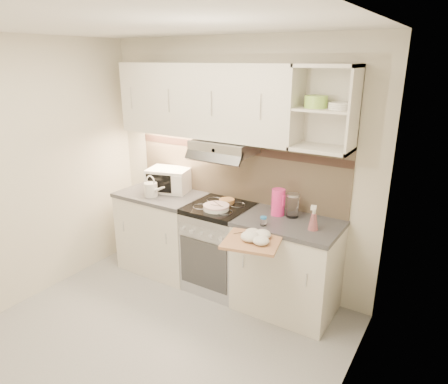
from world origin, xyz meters
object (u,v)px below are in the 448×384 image
object	(u,v)px
electric_range	(219,247)
microwave	(169,180)
plate_stack	(216,207)
spray_bottle	(313,220)
watering_can	(151,189)
pink_pitcher	(278,202)
glass_jar	(293,205)
cutting_board	(252,242)

from	to	relation	value
electric_range	microwave	world-z (taller)	microwave
plate_stack	spray_bottle	distance (m)	0.96
microwave	watering_can	size ratio (longest dim) A/B	1.90
pink_pitcher	glass_jar	xyz separation A→B (m)	(0.13, 0.02, -0.01)
glass_jar	electric_range	bearing A→B (deg)	-171.07
cutting_board	glass_jar	bearing A→B (deg)	68.20
microwave	glass_jar	size ratio (longest dim) A/B	2.30
electric_range	microwave	size ratio (longest dim) A/B	1.76
pink_pitcher	microwave	bearing A→B (deg)	-166.98
pink_pitcher	glass_jar	distance (m)	0.14
microwave	cutting_board	xyz separation A→B (m)	(1.37, -0.61, -0.15)
spray_bottle	watering_can	bearing A→B (deg)	167.05
glass_jar	cutting_board	distance (m)	0.63
microwave	pink_pitcher	xyz separation A→B (m)	(1.32, -0.02, 0.00)
spray_bottle	pink_pitcher	bearing A→B (deg)	143.67
microwave	cutting_board	world-z (taller)	microwave
cutting_board	electric_range	bearing A→B (deg)	128.76
pink_pitcher	spray_bottle	size ratio (longest dim) A/B	1.06
spray_bottle	cutting_board	xyz separation A→B (m)	(-0.35, -0.43, -0.12)
watering_can	pink_pitcher	size ratio (longest dim) A/B	1.08
electric_range	cutting_board	world-z (taller)	electric_range
watering_can	electric_range	bearing A→B (deg)	12.22
watering_can	pink_pitcher	xyz separation A→B (m)	(1.35, 0.23, 0.04)
electric_range	spray_bottle	size ratio (longest dim) A/B	3.85
plate_stack	spray_bottle	xyz separation A→B (m)	(0.96, 0.04, 0.07)
glass_jar	microwave	bearing A→B (deg)	179.91
watering_can	spray_bottle	xyz separation A→B (m)	(1.75, 0.08, 0.01)
spray_bottle	microwave	bearing A→B (deg)	158.68
electric_range	pink_pitcher	size ratio (longest dim) A/B	3.61
plate_stack	glass_jar	xyz separation A→B (m)	(0.70, 0.22, 0.09)
watering_can	pink_pitcher	distance (m)	1.37
microwave	plate_stack	xyz separation A→B (m)	(0.76, -0.22, -0.10)
pink_pitcher	cutting_board	xyz separation A→B (m)	(0.04, -0.59, -0.15)
microwave	spray_bottle	xyz separation A→B (m)	(1.72, -0.18, -0.03)
spray_bottle	electric_range	bearing A→B (deg)	161.05
watering_can	microwave	bearing A→B (deg)	85.19
watering_can	glass_jar	bearing A→B (deg)	11.60
watering_can	plate_stack	xyz separation A→B (m)	(0.79, 0.04, -0.06)
pink_pitcher	electric_range	bearing A→B (deg)	-157.11
microwave	plate_stack	size ratio (longest dim) A/B	2.03
microwave	spray_bottle	bearing A→B (deg)	-21.00
microwave	watering_can	bearing A→B (deg)	-111.97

